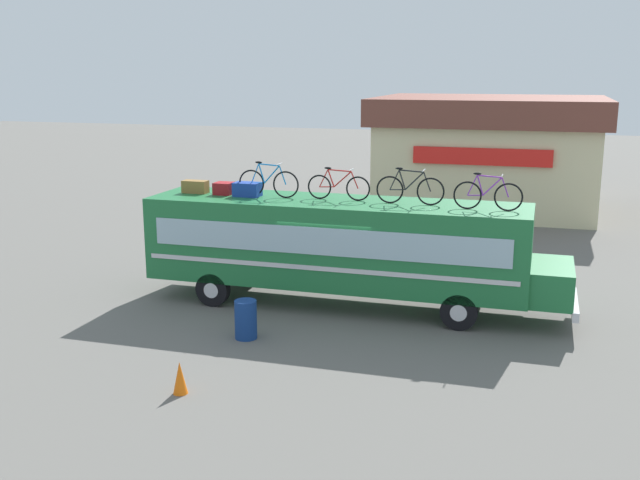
{
  "coord_description": "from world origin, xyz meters",
  "views": [
    {
      "loc": [
        5.26,
        -18.94,
        6.33
      ],
      "look_at": [
        -0.44,
        0.0,
        1.8
      ],
      "focal_mm": 41.84,
      "sensor_mm": 36.0,
      "label": 1
    }
  ],
  "objects_px": {
    "rooftop_bicycle_3": "(410,189)",
    "bus": "(343,244)",
    "rooftop_bicycle_1": "(268,183)",
    "rooftop_bicycle_2": "(338,186)",
    "luggage_bag_1": "(195,187)",
    "traffic_cone": "(180,378)",
    "luggage_bag_2": "(224,188)",
    "rooftop_bicycle_4": "(488,195)",
    "luggage_bag_3": "(247,189)",
    "trash_bin": "(246,319)"
  },
  "relations": [
    {
      "from": "luggage_bag_2",
      "to": "trash_bin",
      "type": "height_order",
      "value": "luggage_bag_2"
    },
    {
      "from": "rooftop_bicycle_4",
      "to": "bus",
      "type": "bearing_deg",
      "value": 176.62
    },
    {
      "from": "rooftop_bicycle_2",
      "to": "rooftop_bicycle_3",
      "type": "distance_m",
      "value": 1.96
    },
    {
      "from": "luggage_bag_1",
      "to": "rooftop_bicycle_2",
      "type": "relative_size",
      "value": 0.41
    },
    {
      "from": "bus",
      "to": "rooftop_bicycle_4",
      "type": "bearing_deg",
      "value": -3.38
    },
    {
      "from": "rooftop_bicycle_3",
      "to": "trash_bin",
      "type": "xyz_separation_m",
      "value": [
        -3.33,
        -3.22,
        -2.83
      ]
    },
    {
      "from": "rooftop_bicycle_2",
      "to": "rooftop_bicycle_4",
      "type": "bearing_deg",
      "value": -5.48
    },
    {
      "from": "luggage_bag_2",
      "to": "rooftop_bicycle_4",
      "type": "relative_size",
      "value": 0.29
    },
    {
      "from": "luggage_bag_2",
      "to": "traffic_cone",
      "type": "relative_size",
      "value": 0.74
    },
    {
      "from": "rooftop_bicycle_4",
      "to": "traffic_cone",
      "type": "xyz_separation_m",
      "value": [
        -5.39,
        -6.26,
        -2.95
      ]
    },
    {
      "from": "luggage_bag_3",
      "to": "trash_bin",
      "type": "relative_size",
      "value": 0.77
    },
    {
      "from": "luggage_bag_2",
      "to": "traffic_cone",
      "type": "height_order",
      "value": "luggage_bag_2"
    },
    {
      "from": "trash_bin",
      "to": "rooftop_bicycle_3",
      "type": "bearing_deg",
      "value": 43.98
    },
    {
      "from": "luggage_bag_1",
      "to": "rooftop_bicycle_3",
      "type": "xyz_separation_m",
      "value": [
        6.16,
        -0.07,
        0.22
      ]
    },
    {
      "from": "rooftop_bicycle_4",
      "to": "rooftop_bicycle_2",
      "type": "bearing_deg",
      "value": 174.52
    },
    {
      "from": "bus",
      "to": "rooftop_bicycle_2",
      "type": "bearing_deg",
      "value": 139.5
    },
    {
      "from": "rooftop_bicycle_1",
      "to": "traffic_cone",
      "type": "relative_size",
      "value": 2.58
    },
    {
      "from": "trash_bin",
      "to": "luggage_bag_3",
      "type": "bearing_deg",
      "value": 110.61
    },
    {
      "from": "luggage_bag_3",
      "to": "traffic_cone",
      "type": "height_order",
      "value": "luggage_bag_3"
    },
    {
      "from": "luggage_bag_2",
      "to": "luggage_bag_3",
      "type": "bearing_deg",
      "value": -8.69
    },
    {
      "from": "luggage_bag_1",
      "to": "rooftop_bicycle_4",
      "type": "distance_m",
      "value": 8.17
    },
    {
      "from": "rooftop_bicycle_2",
      "to": "traffic_cone",
      "type": "relative_size",
      "value": 2.58
    },
    {
      "from": "rooftop_bicycle_4",
      "to": "luggage_bag_1",
      "type": "bearing_deg",
      "value": 177.65
    },
    {
      "from": "luggage_bag_2",
      "to": "luggage_bag_3",
      "type": "distance_m",
      "value": 0.76
    },
    {
      "from": "luggage_bag_2",
      "to": "rooftop_bicycle_4",
      "type": "height_order",
      "value": "rooftop_bicycle_4"
    },
    {
      "from": "luggage_bag_3",
      "to": "rooftop_bicycle_4",
      "type": "relative_size",
      "value": 0.43
    },
    {
      "from": "luggage_bag_1",
      "to": "rooftop_bicycle_4",
      "type": "bearing_deg",
      "value": -2.35
    },
    {
      "from": "bus",
      "to": "traffic_cone",
      "type": "height_order",
      "value": "bus"
    },
    {
      "from": "luggage_bag_2",
      "to": "rooftop_bicycle_1",
      "type": "bearing_deg",
      "value": -4.01
    },
    {
      "from": "luggage_bag_3",
      "to": "rooftop_bicycle_1",
      "type": "relative_size",
      "value": 0.42
    },
    {
      "from": "trash_bin",
      "to": "rooftop_bicycle_2",
      "type": "bearing_deg",
      "value": 67.53
    },
    {
      "from": "rooftop_bicycle_2",
      "to": "trash_bin",
      "type": "bearing_deg",
      "value": -112.47
    },
    {
      "from": "bus",
      "to": "luggage_bag_3",
      "type": "xyz_separation_m",
      "value": [
        -2.76,
        0.01,
        1.36
      ]
    },
    {
      "from": "rooftop_bicycle_2",
      "to": "rooftop_bicycle_3",
      "type": "xyz_separation_m",
      "value": [
        1.96,
        -0.11,
        0.03
      ]
    },
    {
      "from": "traffic_cone",
      "to": "rooftop_bicycle_1",
      "type": "bearing_deg",
      "value": 94.55
    },
    {
      "from": "luggage_bag_1",
      "to": "rooftop_bicycle_3",
      "type": "distance_m",
      "value": 6.17
    },
    {
      "from": "traffic_cone",
      "to": "bus",
      "type": "bearing_deg",
      "value": 75.96
    },
    {
      "from": "luggage_bag_1",
      "to": "rooftop_bicycle_4",
      "type": "relative_size",
      "value": 0.42
    },
    {
      "from": "luggage_bag_3",
      "to": "rooftop_bicycle_4",
      "type": "height_order",
      "value": "rooftop_bicycle_4"
    },
    {
      "from": "rooftop_bicycle_3",
      "to": "luggage_bag_1",
      "type": "bearing_deg",
      "value": 179.34
    },
    {
      "from": "luggage_bag_1",
      "to": "trash_bin",
      "type": "height_order",
      "value": "luggage_bag_1"
    },
    {
      "from": "luggage_bag_3",
      "to": "traffic_cone",
      "type": "distance_m",
      "value": 7.14
    },
    {
      "from": "luggage_bag_2",
      "to": "trash_bin",
      "type": "relative_size",
      "value": 0.53
    },
    {
      "from": "rooftop_bicycle_3",
      "to": "bus",
      "type": "bearing_deg",
      "value": -178.64
    },
    {
      "from": "rooftop_bicycle_1",
      "to": "rooftop_bicycle_2",
      "type": "relative_size",
      "value": 1.0
    },
    {
      "from": "bus",
      "to": "trash_bin",
      "type": "height_order",
      "value": "bus"
    },
    {
      "from": "luggage_bag_3",
      "to": "luggage_bag_1",
      "type": "bearing_deg",
      "value": 176.4
    },
    {
      "from": "bus",
      "to": "luggage_bag_2",
      "type": "relative_size",
      "value": 22.8
    },
    {
      "from": "luggage_bag_2",
      "to": "rooftop_bicycle_2",
      "type": "bearing_deg",
      "value": 0.53
    },
    {
      "from": "rooftop_bicycle_1",
      "to": "luggage_bag_3",
      "type": "bearing_deg",
      "value": -178.26
    }
  ]
}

